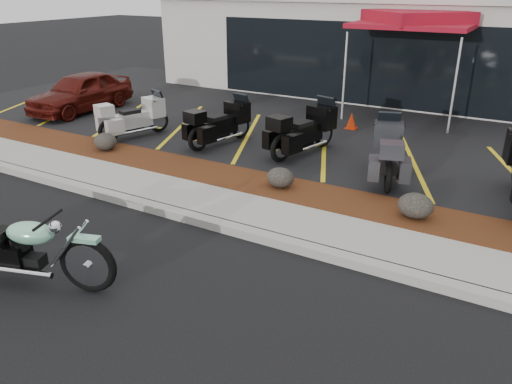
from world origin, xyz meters
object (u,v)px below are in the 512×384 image
Objects in this scene: touring_white at (158,111)px; traffic_cone at (351,121)px; parked_car at (81,92)px; popup_canopy at (417,20)px; hero_cruiser at (87,257)px.

traffic_cone is at bearing -37.15° from touring_white.
parked_car is at bearing 99.13° from touring_white.
popup_canopy is (0.92, 2.41, 2.55)m from traffic_cone.
parked_car is 7.94× the size of traffic_cone.
hero_cruiser is 0.73× the size of popup_canopy.
hero_cruiser is 9.24m from traffic_cone.
traffic_cone is at bearing 69.76° from hero_cruiser.
traffic_cone is (8.16, 2.27, -0.38)m from parked_car.
touring_white is 0.46× the size of popup_canopy.
traffic_cone is (4.46, 2.95, -0.35)m from touring_white.
hero_cruiser is 1.57× the size of touring_white.
hero_cruiser reaches higher than traffic_cone.
popup_canopy is (1.34, 11.63, 2.38)m from hero_cruiser.
popup_canopy is at bearing -25.73° from touring_white.
popup_canopy reaches higher than traffic_cone.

